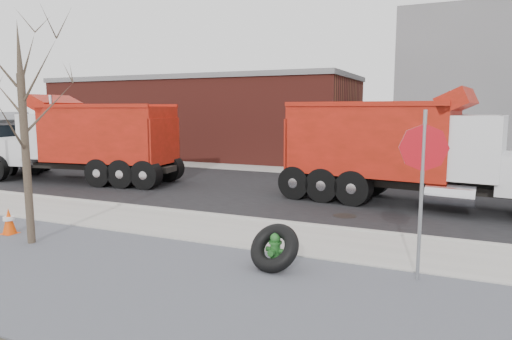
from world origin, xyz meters
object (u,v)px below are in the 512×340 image
at_px(dump_truck_red_a, 408,148).
at_px(dump_truck_red_b, 86,139).
at_px(fire_hydrant, 275,252).
at_px(stop_sign, 423,168).
at_px(truck_tire, 274,248).

xyz_separation_m(dump_truck_red_a, dump_truck_red_b, (-13.36, -0.62, -0.02)).
xyz_separation_m(fire_hydrant, stop_sign, (2.69, 0.43, 1.80)).
height_order(stop_sign, dump_truck_red_a, dump_truck_red_a).
distance_m(fire_hydrant, stop_sign, 3.27).
bearing_deg(dump_truck_red_a, stop_sign, -74.88).
relative_size(stop_sign, dump_truck_red_a, 0.33).
xyz_separation_m(truck_tire, dump_truck_red_a, (1.73, 7.59, 1.46)).
relative_size(truck_tire, dump_truck_red_a, 0.13).
distance_m(fire_hydrant, dump_truck_red_a, 7.85).
bearing_deg(stop_sign, fire_hydrant, -154.05).
bearing_deg(stop_sign, dump_truck_red_b, 172.54).
height_order(truck_tire, dump_truck_red_a, dump_truck_red_a).
bearing_deg(fire_hydrant, truck_tire, -69.23).
bearing_deg(fire_hydrant, dump_truck_red_a, 85.14).
bearing_deg(stop_sign, dump_truck_red_a, 114.30).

